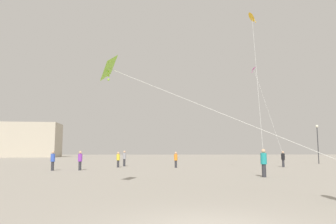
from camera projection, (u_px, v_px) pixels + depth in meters
The scene contains 12 objects.
person_in_grey at pixel (124, 158), 36.24m from camera, with size 0.38×0.38×1.74m.
person_in_teal at pixel (264, 162), 21.18m from camera, with size 0.40×0.40×1.84m.
person_in_yellow at pixel (118, 159), 33.72m from camera, with size 0.35×0.35×1.62m.
person_in_blue at pixel (53, 160), 28.19m from camera, with size 0.37×0.37×1.71m.
person_in_black at pixel (283, 158), 34.35m from camera, with size 0.37×0.37×1.68m.
person_in_orange at pixel (176, 159), 33.03m from camera, with size 0.35×0.35×1.63m.
person_in_purple at pixel (80, 160), 28.66m from camera, with size 0.37×0.37×1.71m.
kite_magenta_diamond at pixel (254, 71), 43.10m from camera, with size 0.75×8.16×11.72m.
kite_lime_delta at pixel (110, 69), 14.80m from camera, with size 8.79×4.93×4.67m.
kite_amber_diamond at pixel (252, 19), 28.29m from camera, with size 1.78×6.19×12.54m.
building_left_hall at pixel (21, 140), 90.59m from camera, with size 20.83×10.88×9.50m.
lamppost_east at pixel (318, 138), 43.67m from camera, with size 0.36×0.36×5.22m.
Camera 1 is at (-1.34, -7.18, 1.69)m, focal length 34.61 mm.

